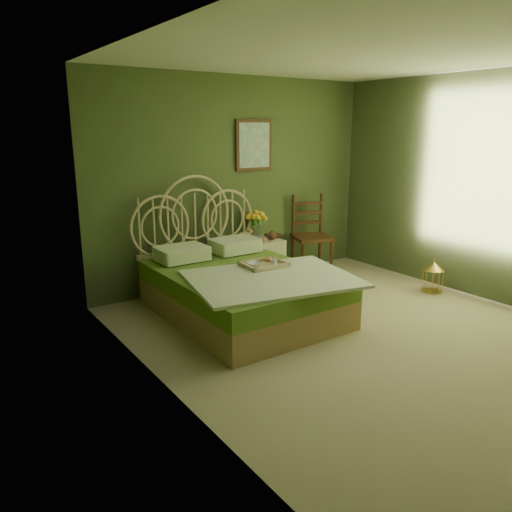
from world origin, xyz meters
TOP-DOWN VIEW (x-y plane):
  - floor at (0.00, 0.00)m, footprint 4.50×4.50m
  - ceiling at (0.00, 0.00)m, footprint 4.50×4.50m
  - wall_back at (0.00, 2.25)m, footprint 4.00×0.00m
  - wall_left at (-2.00, 0.00)m, footprint 0.00×4.50m
  - wall_right at (2.00, 0.00)m, footprint 0.00×4.50m
  - wall_art at (0.25, 2.22)m, footprint 0.54×0.04m
  - bed at (-0.67, 1.16)m, footprint 1.81×2.28m
  - nightstand at (0.15, 1.99)m, footprint 0.52×0.52m
  - chair at (0.98, 1.98)m, footprint 0.61×0.61m
  - birdcage at (1.70, 0.44)m, footprint 0.25×0.25m
  - book_lower at (0.33, 2.00)m, footprint 0.20×0.26m
  - book_upper at (0.33, 2.00)m, footprint 0.20×0.24m
  - cereal_bowl at (-0.55, 1.06)m, footprint 0.16×0.16m
  - coffee_cup at (-0.37, 0.95)m, footprint 0.08×0.08m

SIDE VIEW (x-z plane):
  - floor at x=0.00m, z-range 0.00..0.00m
  - birdcage at x=1.70m, z-range 0.00..0.37m
  - bed at x=-0.67m, z-range -0.40..1.02m
  - nightstand at x=0.15m, z-range -0.14..0.86m
  - cereal_bowl at x=-0.55m, z-range 0.54..0.58m
  - coffee_cup at x=-0.37m, z-range 0.54..0.61m
  - book_lower at x=0.33m, z-range 0.57..0.60m
  - chair at x=0.98m, z-range 0.06..1.14m
  - book_upper at x=0.33m, z-range 0.60..0.61m
  - wall_back at x=0.00m, z-range -0.70..3.30m
  - wall_left at x=-2.00m, z-range -0.95..3.55m
  - wall_right at x=2.00m, z-range -0.95..3.55m
  - wall_art at x=0.25m, z-range 1.43..2.07m
  - ceiling at x=0.00m, z-range 2.60..2.60m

